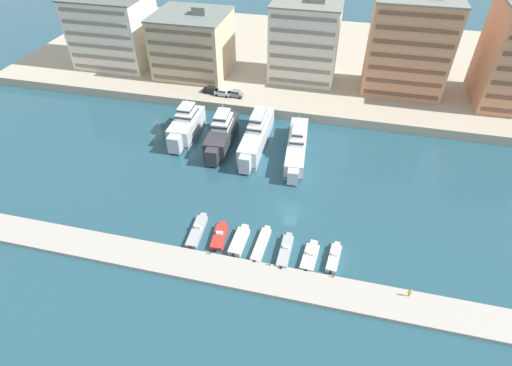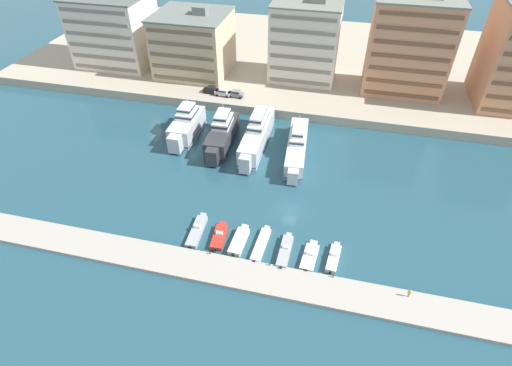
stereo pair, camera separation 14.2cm
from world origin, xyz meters
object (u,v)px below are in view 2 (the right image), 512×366
object	(u,v)px
motorboat_white_center_right	(310,257)
motorboat_cream_mid_left	(239,241)
yacht_silver_mid_left	(257,134)
yacht_silver_center_left	(297,145)
motorboat_grey_far_left	(197,231)
car_black_far_left	(211,89)
car_grey_mid_left	(236,93)
motorboat_white_mid_right	(334,258)
motorboat_red_left	(219,236)
car_silver_left	(223,92)
yacht_silver_far_left	(186,125)
motorboat_cream_center_left	(261,244)
motorboat_grey_center	(285,251)
yacht_charcoal_left	(222,134)
pedestrian_near_edge	(410,293)

from	to	relation	value
motorboat_white_center_right	motorboat_cream_mid_left	bearing A→B (deg)	177.49
yacht_silver_mid_left	yacht_silver_center_left	xyz separation A→B (m)	(9.16, -1.42, -0.50)
motorboat_grey_far_left	car_black_far_left	world-z (taller)	car_black_far_left
car_grey_mid_left	motorboat_white_mid_right	bearing A→B (deg)	-57.57
motorboat_grey_far_left	motorboat_red_left	size ratio (longest dim) A/B	1.26
yacht_silver_center_left	motorboat_grey_far_left	size ratio (longest dim) A/B	2.62
motorboat_red_left	car_silver_left	size ratio (longest dim) A/B	1.56
yacht_silver_far_left	motorboat_cream_center_left	distance (m)	37.58
motorboat_cream_mid_left	yacht_silver_mid_left	bearing A→B (deg)	97.55
motorboat_grey_far_left	motorboat_white_mid_right	bearing A→B (deg)	-1.46
yacht_silver_center_left	motorboat_white_mid_right	bearing A→B (deg)	-69.35
yacht_silver_mid_left	motorboat_grey_far_left	size ratio (longest dim) A/B	2.68
motorboat_red_left	motorboat_grey_center	size ratio (longest dim) A/B	0.85
motorboat_red_left	car_silver_left	bearing A→B (deg)	106.15
motorboat_grey_far_left	motorboat_cream_center_left	bearing A→B (deg)	-1.98
yacht_charcoal_left	motorboat_white_center_right	world-z (taller)	yacht_charcoal_left
yacht_charcoal_left	motorboat_cream_center_left	xyz separation A→B (m)	(15.16, -27.35, -2.30)
yacht_charcoal_left	motorboat_red_left	bearing A→B (deg)	-73.89
yacht_silver_mid_left	motorboat_red_left	distance (m)	28.88
motorboat_red_left	car_black_far_left	world-z (taller)	car_black_far_left
motorboat_white_center_right	car_silver_left	size ratio (longest dim) A/B	1.60
motorboat_grey_far_left	motorboat_white_center_right	world-z (taller)	motorboat_grey_far_left
motorboat_grey_far_left	motorboat_cream_mid_left	world-z (taller)	motorboat_grey_far_left
yacht_charcoal_left	motorboat_cream_mid_left	distance (m)	29.88
yacht_charcoal_left	motorboat_white_center_right	distance (m)	36.59
pedestrian_near_edge	yacht_charcoal_left	bearing A→B (deg)	139.88
motorboat_cream_mid_left	motorboat_white_mid_right	distance (m)	15.72
yacht_charcoal_left	pedestrian_near_edge	distance (m)	50.17
motorboat_grey_center	motorboat_white_mid_right	world-z (taller)	motorboat_grey_center
motorboat_grey_center	motorboat_red_left	bearing A→B (deg)	176.75
yacht_silver_center_left	motorboat_white_center_right	size ratio (longest dim) A/B	3.24
yacht_silver_mid_left	motorboat_white_center_right	size ratio (longest dim) A/B	3.30
motorboat_grey_center	motorboat_white_center_right	distance (m)	4.08
motorboat_white_center_right	motorboat_white_mid_right	size ratio (longest dim) A/B	1.02
yacht_silver_mid_left	motorboat_grey_far_left	bearing A→B (deg)	-97.66
yacht_charcoal_left	car_black_far_left	world-z (taller)	yacht_charcoal_left
motorboat_white_mid_right	car_silver_left	size ratio (longest dim) A/B	1.57
motorboat_cream_mid_left	pedestrian_near_edge	world-z (taller)	pedestrian_near_edge
car_black_far_left	motorboat_white_center_right	bearing A→B (deg)	-55.55
motorboat_white_center_right	yacht_silver_far_left	bearing A→B (deg)	137.55
yacht_silver_center_left	pedestrian_near_edge	distance (m)	38.92
yacht_silver_mid_left	motorboat_red_left	bearing A→B (deg)	-89.42
motorboat_white_mid_right	car_silver_left	world-z (taller)	car_silver_left
yacht_charcoal_left	motorboat_white_mid_right	world-z (taller)	yacht_charcoal_left
motorboat_white_mid_right	motorboat_red_left	bearing A→B (deg)	179.30
motorboat_grey_center	motorboat_white_mid_right	size ratio (longest dim) A/B	1.17
motorboat_white_mid_right	pedestrian_near_edge	xyz separation A→B (m)	(11.20, -4.77, 1.07)
yacht_silver_mid_left	motorboat_white_center_right	xyz separation A→B (m)	(15.79, -29.51, -2.34)
yacht_silver_mid_left	motorboat_cream_center_left	distance (m)	29.89
yacht_silver_center_left	pedestrian_near_edge	bearing A→B (deg)	-56.29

